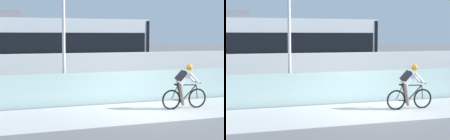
# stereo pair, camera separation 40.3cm
# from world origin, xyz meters

# --- Properties ---
(ground_plane) EXTENTS (200.00, 200.00, 0.00)m
(ground_plane) POSITION_xyz_m (0.00, 0.00, 0.00)
(ground_plane) COLOR slate
(bike_path_deck) EXTENTS (32.00, 3.20, 0.01)m
(bike_path_deck) POSITION_xyz_m (0.00, 0.00, 0.01)
(bike_path_deck) COLOR beige
(bike_path_deck) RESTS_ON ground
(glass_parapet) EXTENTS (32.00, 0.05, 1.23)m
(glass_parapet) POSITION_xyz_m (0.00, 1.85, 0.62)
(glass_parapet) COLOR silver
(glass_parapet) RESTS_ON ground
(concrete_barrier_wall) EXTENTS (32.00, 0.36, 1.88)m
(concrete_barrier_wall) POSITION_xyz_m (0.00, 3.65, 0.94)
(concrete_barrier_wall) COLOR silver
(concrete_barrier_wall) RESTS_ON ground
(tram_rail_near) EXTENTS (32.00, 0.08, 0.01)m
(tram_rail_near) POSITION_xyz_m (0.00, 6.13, 0.00)
(tram_rail_near) COLOR #595654
(tram_rail_near) RESTS_ON ground
(tram_rail_far) EXTENTS (32.00, 0.08, 0.01)m
(tram_rail_far) POSITION_xyz_m (0.00, 7.57, 0.00)
(tram_rail_far) COLOR #595654
(tram_rail_far) RESTS_ON ground
(tram) EXTENTS (11.06, 2.54, 3.81)m
(tram) POSITION_xyz_m (-3.03, 6.85, 1.89)
(tram) COLOR silver
(tram) RESTS_ON ground
(cyclist_on_bike) EXTENTS (1.77, 0.58, 1.61)m
(cyclist_on_bike) POSITION_xyz_m (1.40, -0.00, 0.80)
(cyclist_on_bike) COLOR black
(cyclist_on_bike) RESTS_ON ground
(lamp_post_antenna) EXTENTS (0.28, 0.28, 5.20)m
(lamp_post_antenna) POSITION_xyz_m (-2.54, 2.15, 3.29)
(lamp_post_antenna) COLOR gray
(lamp_post_antenna) RESTS_ON ground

